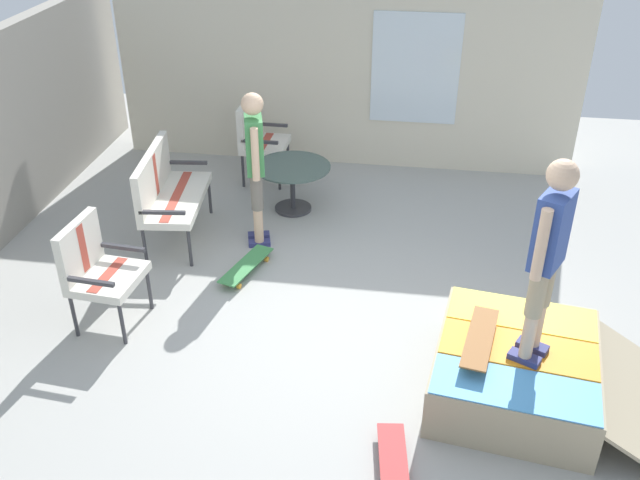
{
  "coord_description": "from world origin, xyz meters",
  "views": [
    {
      "loc": [
        -5.06,
        -0.51,
        3.98
      ],
      "look_at": [
        0.42,
        0.32,
        0.7
      ],
      "focal_mm": 39.38,
      "sensor_mm": 36.0,
      "label": 1
    }
  ],
  "objects_px": {
    "patio_bench": "(165,188)",
    "patio_table": "(292,179)",
    "patio_chair_by_wall": "(95,265)",
    "skateboard_by_bench": "(246,266)",
    "person_skater": "(548,250)",
    "skate_ramp": "(518,371)",
    "person_watching": "(255,159)",
    "skateboard_on_ramp": "(480,338)",
    "skateboard_spare": "(394,467)",
    "patio_chair_near_house": "(256,134)"
  },
  "relations": [
    {
      "from": "patio_chair_near_house",
      "to": "skateboard_spare",
      "type": "relative_size",
      "value": 1.25
    },
    {
      "from": "skate_ramp",
      "to": "skateboard_by_bench",
      "type": "bearing_deg",
      "value": 61.42
    },
    {
      "from": "patio_bench",
      "to": "person_skater",
      "type": "relative_size",
      "value": 0.79
    },
    {
      "from": "person_skater",
      "to": "skateboard_on_ramp",
      "type": "height_order",
      "value": "person_skater"
    },
    {
      "from": "patio_chair_near_house",
      "to": "person_skater",
      "type": "bearing_deg",
      "value": -140.93
    },
    {
      "from": "patio_bench",
      "to": "person_watching",
      "type": "xyz_separation_m",
      "value": [
        0.06,
        -1.0,
        0.38
      ]
    },
    {
      "from": "skate_ramp",
      "to": "patio_table",
      "type": "xyz_separation_m",
      "value": [
        2.85,
        2.36,
        0.18
      ]
    },
    {
      "from": "skateboard_on_ramp",
      "to": "skateboard_by_bench",
      "type": "bearing_deg",
      "value": 57.37
    },
    {
      "from": "person_skater",
      "to": "skate_ramp",
      "type": "bearing_deg",
      "value": 25.14
    },
    {
      "from": "person_skater",
      "to": "skateboard_by_bench",
      "type": "relative_size",
      "value": 1.99
    },
    {
      "from": "patio_bench",
      "to": "skateboard_on_ramp",
      "type": "distance_m",
      "value": 3.84
    },
    {
      "from": "patio_bench",
      "to": "skate_ramp",
      "type": "bearing_deg",
      "value": -119.03
    },
    {
      "from": "patio_chair_by_wall",
      "to": "patio_chair_near_house",
      "type": "bearing_deg",
      "value": -12.87
    },
    {
      "from": "patio_table",
      "to": "skateboard_on_ramp",
      "type": "bearing_deg",
      "value": -144.92
    },
    {
      "from": "patio_chair_by_wall",
      "to": "person_watching",
      "type": "distance_m",
      "value": 2.0
    },
    {
      "from": "patio_bench",
      "to": "patio_table",
      "type": "relative_size",
      "value": 1.45
    },
    {
      "from": "skate_ramp",
      "to": "skateboard_on_ramp",
      "type": "distance_m",
      "value": 0.46
    },
    {
      "from": "patio_chair_near_house",
      "to": "skate_ramp",
      "type": "bearing_deg",
      "value": -140.71
    },
    {
      "from": "patio_chair_near_house",
      "to": "patio_bench",
      "type": "bearing_deg",
      "value": 159.07
    },
    {
      "from": "patio_bench",
      "to": "skateboard_spare",
      "type": "distance_m",
      "value": 4.04
    },
    {
      "from": "patio_bench",
      "to": "patio_table",
      "type": "height_order",
      "value": "patio_bench"
    },
    {
      "from": "patio_chair_near_house",
      "to": "skateboard_on_ramp",
      "type": "height_order",
      "value": "patio_chair_near_house"
    },
    {
      "from": "skate_ramp",
      "to": "patio_chair_near_house",
      "type": "height_order",
      "value": "patio_chair_near_house"
    },
    {
      "from": "patio_bench",
      "to": "patio_chair_near_house",
      "type": "relative_size",
      "value": 1.28
    },
    {
      "from": "patio_chair_by_wall",
      "to": "person_watching",
      "type": "relative_size",
      "value": 0.6
    },
    {
      "from": "patio_chair_by_wall",
      "to": "skateboard_by_bench",
      "type": "relative_size",
      "value": 1.24
    },
    {
      "from": "skate_ramp",
      "to": "skateboard_by_bench",
      "type": "distance_m",
      "value": 2.95
    },
    {
      "from": "person_skater",
      "to": "patio_chair_by_wall",
      "type": "bearing_deg",
      "value": 82.43
    },
    {
      "from": "skate_ramp",
      "to": "person_watching",
      "type": "bearing_deg",
      "value": 51.69
    },
    {
      "from": "person_watching",
      "to": "skateboard_by_bench",
      "type": "xyz_separation_m",
      "value": [
        -0.65,
        -0.01,
        -0.91
      ]
    },
    {
      "from": "patio_chair_by_wall",
      "to": "patio_table",
      "type": "relative_size",
      "value": 1.13
    },
    {
      "from": "patio_chair_by_wall",
      "to": "skateboard_spare",
      "type": "xyz_separation_m",
      "value": [
        -1.42,
        -2.77,
        -0.53
      ]
    },
    {
      "from": "skateboard_on_ramp",
      "to": "patio_table",
      "type": "bearing_deg",
      "value": 35.08
    },
    {
      "from": "skateboard_by_bench",
      "to": "skateboard_spare",
      "type": "height_order",
      "value": "same"
    },
    {
      "from": "skate_ramp",
      "to": "skateboard_spare",
      "type": "bearing_deg",
      "value": 136.98
    },
    {
      "from": "patio_bench",
      "to": "skateboard_spare",
      "type": "height_order",
      "value": "patio_bench"
    },
    {
      "from": "patio_chair_by_wall",
      "to": "patio_bench",
      "type": "bearing_deg",
      "value": -3.89
    },
    {
      "from": "patio_chair_by_wall",
      "to": "skateboard_by_bench",
      "type": "height_order",
      "value": "patio_chair_by_wall"
    },
    {
      "from": "person_skater",
      "to": "patio_table",
      "type": "bearing_deg",
      "value": 39.36
    },
    {
      "from": "skate_ramp",
      "to": "patio_table",
      "type": "distance_m",
      "value": 3.71
    },
    {
      "from": "patio_chair_near_house",
      "to": "skateboard_by_bench",
      "type": "distance_m",
      "value": 2.32
    },
    {
      "from": "patio_chair_by_wall",
      "to": "patio_table",
      "type": "distance_m",
      "value": 2.78
    },
    {
      "from": "patio_chair_by_wall",
      "to": "skateboard_on_ramp",
      "type": "relative_size",
      "value": 1.24
    },
    {
      "from": "person_skater",
      "to": "skateboard_on_ramp",
      "type": "distance_m",
      "value": 0.94
    },
    {
      "from": "patio_table",
      "to": "skateboard_spare",
      "type": "distance_m",
      "value": 4.12
    },
    {
      "from": "patio_table",
      "to": "skateboard_by_bench",
      "type": "xyz_separation_m",
      "value": [
        -1.44,
        0.22,
        -0.32
      ]
    },
    {
      "from": "patio_table",
      "to": "person_skater",
      "type": "distance_m",
      "value": 3.91
    },
    {
      "from": "patio_bench",
      "to": "skateboard_spare",
      "type": "xyz_separation_m",
      "value": [
        -2.99,
        -2.67,
        -0.53
      ]
    },
    {
      "from": "skate_ramp",
      "to": "patio_bench",
      "type": "bearing_deg",
      "value": 60.97
    },
    {
      "from": "skate_ramp",
      "to": "skateboard_spare",
      "type": "height_order",
      "value": "skate_ramp"
    }
  ]
}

